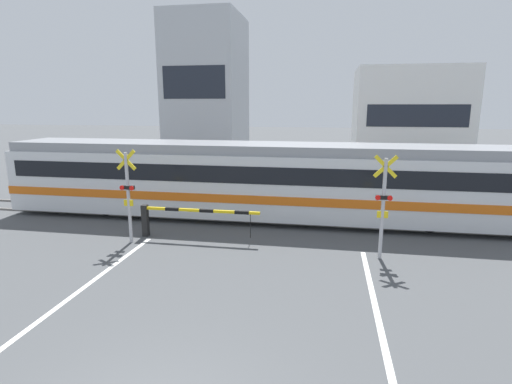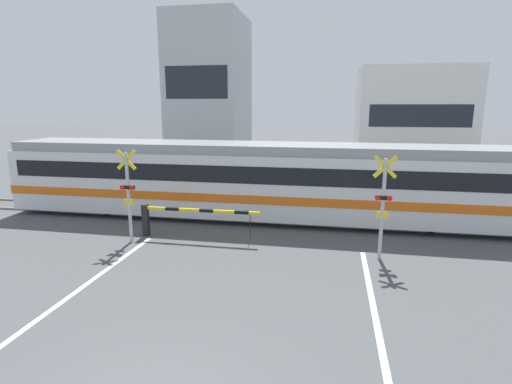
{
  "view_description": "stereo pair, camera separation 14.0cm",
  "coord_description": "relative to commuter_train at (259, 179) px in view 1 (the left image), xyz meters",
  "views": [
    {
      "loc": [
        2.36,
        -4.07,
        4.52
      ],
      "look_at": [
        0.0,
        9.06,
        1.6
      ],
      "focal_mm": 28.0,
      "sensor_mm": 36.0,
      "label": 1
    },
    {
      "loc": [
        2.5,
        -4.05,
        4.52
      ],
      "look_at": [
        0.0,
        9.06,
        1.6
      ],
      "focal_mm": 28.0,
      "sensor_mm": 36.0,
      "label": 2
    }
  ],
  "objects": [
    {
      "name": "commuter_train",
      "position": [
        0.0,
        0.0,
        0.0
      ],
      "size": [
        20.63,
        2.79,
        3.04
      ],
      "color": "silver",
      "rests_on": "ground_plane"
    },
    {
      "name": "crossing_signal_right",
      "position": [
        4.3,
        -3.65,
        0.09
      ],
      "size": [
        0.68,
        0.15,
        3.13
      ],
      "color": "#B2B2B7",
      "rests_on": "ground_plane"
    },
    {
      "name": "crossing_signal_left",
      "position": [
        -3.75,
        -3.65,
        0.09
      ],
      "size": [
        0.68,
        0.15,
        3.13
      ],
      "color": "#B2B2B7",
      "rests_on": "ground_plane"
    },
    {
      "name": "road_stripe_right",
      "position": [
        3.85,
        -9.33,
        -1.62
      ],
      "size": [
        0.14,
        12.14,
        0.01
      ],
      "color": "white",
      "rests_on": "ground_plane"
    },
    {
      "name": "pedestrian",
      "position": [
        -0.49,
        5.74,
        -0.72
      ],
      "size": [
        0.38,
        0.22,
        1.59
      ],
      "color": "#33384C",
      "rests_on": "ground_plane"
    },
    {
      "name": "building_left_of_street",
      "position": [
        -6.53,
        14.58,
        3.86
      ],
      "size": [
        5.27,
        6.17,
        10.97
      ],
      "color": "#B2B7BC",
      "rests_on": "ground_plane"
    },
    {
      "name": "rail_track_near",
      "position": [
        0.28,
        -0.72,
        -1.59
      ],
      "size": [
        50.0,
        0.1,
        0.08
      ],
      "color": "gray",
      "rests_on": "ground_plane"
    },
    {
      "name": "rail_track_far",
      "position": [
        0.28,
        0.72,
        -1.59
      ],
      "size": [
        50.0,
        0.1,
        0.08
      ],
      "color": "gray",
      "rests_on": "ground_plane"
    },
    {
      "name": "crossing_barrier_far",
      "position": [
        3.0,
        2.69,
        -0.83
      ],
      "size": [
        4.17,
        0.2,
        1.13
      ],
      "color": "black",
      "rests_on": "ground_plane"
    },
    {
      "name": "building_right_of_street",
      "position": [
        8.13,
        14.58,
        1.88
      ],
      "size": [
        7.35,
        6.17,
        7.01
      ],
      "color": "white",
      "rests_on": "ground_plane"
    },
    {
      "name": "crossing_barrier_near",
      "position": [
        -2.44,
        -2.96,
        -0.83
      ],
      "size": [
        4.17,
        0.2,
        1.13
      ],
      "color": "black",
      "rests_on": "ground_plane"
    },
    {
      "name": "road_stripe_left",
      "position": [
        -3.3,
        -9.33,
        -1.62
      ],
      "size": [
        0.14,
        12.14,
        0.01
      ],
      "color": "white",
      "rests_on": "ground_plane"
    }
  ]
}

